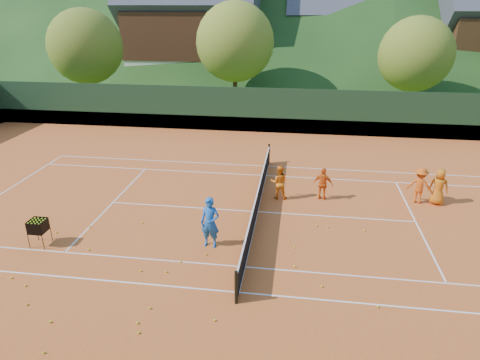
# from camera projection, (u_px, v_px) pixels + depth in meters

# --- Properties ---
(ground) EXTENTS (400.00, 400.00, 0.00)m
(ground) POSITION_uv_depth(u_px,v_px,m) (257.00, 212.00, 18.01)
(ground) COLOR #34571B
(ground) RESTS_ON ground
(clay_court) EXTENTS (40.00, 24.00, 0.02)m
(clay_court) POSITION_uv_depth(u_px,v_px,m) (257.00, 212.00, 18.00)
(clay_court) COLOR #BE521E
(clay_court) RESTS_ON ground
(coach) EXTENTS (0.73, 0.52, 1.89)m
(coach) POSITION_uv_depth(u_px,v_px,m) (210.00, 222.00, 15.13)
(coach) COLOR #1B5DB1
(coach) RESTS_ON clay_court
(student_a) EXTENTS (0.80, 0.64, 1.56)m
(student_a) POSITION_uv_depth(u_px,v_px,m) (279.00, 182.00, 18.96)
(student_a) COLOR orange
(student_a) RESTS_ON clay_court
(student_b) EXTENTS (0.93, 0.55, 1.48)m
(student_b) POSITION_uv_depth(u_px,v_px,m) (323.00, 184.00, 18.88)
(student_b) COLOR orange
(student_b) RESTS_ON clay_court
(student_c) EXTENTS (0.90, 0.72, 1.61)m
(student_c) POSITION_uv_depth(u_px,v_px,m) (439.00, 187.00, 18.41)
(student_c) COLOR #CA6611
(student_c) RESTS_ON clay_court
(student_d) EXTENTS (1.18, 0.88, 1.62)m
(student_d) POSITION_uv_depth(u_px,v_px,m) (420.00, 185.00, 18.55)
(student_d) COLOR #D75413
(student_d) RESTS_ON clay_court
(tennis_ball_0) EXTENTS (0.07, 0.07, 0.07)m
(tennis_ball_0) POSITION_uv_depth(u_px,v_px,m) (139.00, 333.00, 11.35)
(tennis_ball_0) COLOR #CCE125
(tennis_ball_0) RESTS_ON clay_court
(tennis_ball_2) EXTENTS (0.07, 0.07, 0.07)m
(tennis_ball_2) POSITION_uv_depth(u_px,v_px,m) (181.00, 261.00, 14.48)
(tennis_ball_2) COLOR #CCE125
(tennis_ball_2) RESTS_ON clay_court
(tennis_ball_3) EXTENTS (0.07, 0.07, 0.07)m
(tennis_ball_3) POSITION_uv_depth(u_px,v_px,m) (295.00, 266.00, 14.21)
(tennis_ball_3) COLOR #CCE125
(tennis_ball_3) RESTS_ON clay_court
(tennis_ball_4) EXTENTS (0.07, 0.07, 0.07)m
(tennis_ball_4) POSITION_uv_depth(u_px,v_px,m) (317.00, 226.00, 16.81)
(tennis_ball_4) COLOR #CCE125
(tennis_ball_4) RESTS_ON clay_court
(tennis_ball_5) EXTENTS (0.07, 0.07, 0.07)m
(tennis_ball_5) POSITION_uv_depth(u_px,v_px,m) (364.00, 231.00, 16.43)
(tennis_ball_5) COLOR #CCE125
(tennis_ball_5) RESTS_ON clay_court
(tennis_ball_6) EXTENTS (0.07, 0.07, 0.07)m
(tennis_ball_6) POSITION_uv_depth(u_px,v_px,m) (89.00, 250.00, 15.18)
(tennis_ball_6) COLOR #CCE125
(tennis_ball_6) RESTS_ON clay_court
(tennis_ball_7) EXTENTS (0.07, 0.07, 0.07)m
(tennis_ball_7) POSITION_uv_depth(u_px,v_px,m) (90.00, 227.00, 16.73)
(tennis_ball_7) COLOR #CCE125
(tennis_ball_7) RESTS_ON clay_court
(tennis_ball_8) EXTENTS (0.07, 0.07, 0.07)m
(tennis_ball_8) POSITION_uv_depth(u_px,v_px,m) (206.00, 254.00, 14.90)
(tennis_ball_8) COLOR #CCE125
(tennis_ball_8) RESTS_ON clay_court
(tennis_ball_9) EXTENTS (0.07, 0.07, 0.07)m
(tennis_ball_9) POSITION_uv_depth(u_px,v_px,m) (141.00, 271.00, 13.98)
(tennis_ball_9) COLOR #CCE125
(tennis_ball_9) RESTS_ON clay_court
(tennis_ball_10) EXTENTS (0.07, 0.07, 0.07)m
(tennis_ball_10) POSITION_uv_depth(u_px,v_px,m) (150.00, 308.00, 12.27)
(tennis_ball_10) COLOR #CCE125
(tennis_ball_10) RESTS_ON clay_court
(tennis_ball_11) EXTENTS (0.07, 0.07, 0.07)m
(tennis_ball_11) POSITION_uv_depth(u_px,v_px,m) (166.00, 272.00, 13.92)
(tennis_ball_11) COLOR #CCE125
(tennis_ball_11) RESTS_ON clay_court
(tennis_ball_12) EXTENTS (0.07, 0.07, 0.07)m
(tennis_ball_12) POSITION_uv_depth(u_px,v_px,m) (322.00, 286.00, 13.21)
(tennis_ball_12) COLOR #CCE125
(tennis_ball_12) RESTS_ON clay_court
(tennis_ball_13) EXTENTS (0.07, 0.07, 0.07)m
(tennis_ball_13) POSITION_uv_depth(u_px,v_px,m) (44.00, 353.00, 10.71)
(tennis_ball_13) COLOR #CCE125
(tennis_ball_13) RESTS_ON clay_court
(tennis_ball_14) EXTENTS (0.07, 0.07, 0.07)m
(tennis_ball_14) POSITION_uv_depth(u_px,v_px,m) (27.00, 304.00, 12.42)
(tennis_ball_14) COLOR #CCE125
(tennis_ball_14) RESTS_ON clay_court
(tennis_ball_15) EXTENTS (0.07, 0.07, 0.07)m
(tennis_ball_15) POSITION_uv_depth(u_px,v_px,m) (142.00, 223.00, 17.04)
(tennis_ball_15) COLOR #CCE125
(tennis_ball_15) RESTS_ON clay_court
(tennis_ball_16) EXTENTS (0.07, 0.07, 0.07)m
(tennis_ball_16) POSITION_uv_depth(u_px,v_px,m) (50.00, 322.00, 11.74)
(tennis_ball_16) COLOR #CCE125
(tennis_ball_16) RESTS_ON clay_court
(tennis_ball_17) EXTENTS (0.07, 0.07, 0.07)m
(tennis_ball_17) POSITION_uv_depth(u_px,v_px,m) (12.00, 278.00, 13.62)
(tennis_ball_17) COLOR #CCE125
(tennis_ball_17) RESTS_ON clay_court
(tennis_ball_18) EXTENTS (0.07, 0.07, 0.07)m
(tennis_ball_18) POSITION_uv_depth(u_px,v_px,m) (328.00, 227.00, 16.72)
(tennis_ball_18) COLOR #CCE125
(tennis_ball_18) RESTS_ON clay_court
(tennis_ball_19) EXTENTS (0.07, 0.07, 0.07)m
(tennis_ball_19) POSITION_uv_depth(u_px,v_px,m) (57.00, 232.00, 16.32)
(tennis_ball_19) COLOR #CCE125
(tennis_ball_19) RESTS_ON clay_court
(tennis_ball_20) EXTENTS (0.07, 0.07, 0.07)m
(tennis_ball_20) POSITION_uv_depth(u_px,v_px,m) (137.00, 323.00, 11.70)
(tennis_ball_20) COLOR #CCE125
(tennis_ball_20) RESTS_ON clay_court
(tennis_ball_21) EXTENTS (0.07, 0.07, 0.07)m
(tennis_ball_21) POSITION_uv_depth(u_px,v_px,m) (295.00, 247.00, 15.32)
(tennis_ball_21) COLOR #CCE125
(tennis_ball_21) RESTS_ON clay_court
(tennis_ball_23) EXTENTS (0.07, 0.07, 0.07)m
(tennis_ball_23) POSITION_uv_depth(u_px,v_px,m) (25.00, 285.00, 13.25)
(tennis_ball_23) COLOR #CCE125
(tennis_ball_23) RESTS_ON clay_court
(tennis_ball_24) EXTENTS (0.07, 0.07, 0.07)m
(tennis_ball_24) POSITION_uv_depth(u_px,v_px,m) (378.00, 307.00, 12.32)
(tennis_ball_24) COLOR #CCE125
(tennis_ball_24) RESTS_ON clay_court
(tennis_ball_25) EXTENTS (0.07, 0.07, 0.07)m
(tennis_ball_25) POSITION_uv_depth(u_px,v_px,m) (215.00, 320.00, 11.80)
(tennis_ball_25) COLOR #CCE125
(tennis_ball_25) RESTS_ON clay_court
(court_lines) EXTENTS (23.83, 11.03, 0.00)m
(court_lines) POSITION_uv_depth(u_px,v_px,m) (257.00, 212.00, 18.00)
(court_lines) COLOR silver
(court_lines) RESTS_ON clay_court
(tennis_net) EXTENTS (0.10, 12.07, 1.10)m
(tennis_net) POSITION_uv_depth(u_px,v_px,m) (258.00, 201.00, 17.81)
(tennis_net) COLOR black
(tennis_net) RESTS_ON clay_court
(perimeter_fence) EXTENTS (40.40, 24.24, 3.00)m
(perimeter_fence) POSITION_uv_depth(u_px,v_px,m) (258.00, 185.00, 17.52)
(perimeter_fence) COLOR black
(perimeter_fence) RESTS_ON clay_court
(ball_hopper) EXTENTS (0.57, 0.57, 1.00)m
(ball_hopper) POSITION_uv_depth(u_px,v_px,m) (38.00, 227.00, 15.26)
(ball_hopper) COLOR black
(ball_hopper) RESTS_ON clay_court
(chalet_left) EXTENTS (13.80, 9.93, 12.92)m
(chalet_left) POSITION_uv_depth(u_px,v_px,m) (193.00, 29.00, 44.57)
(chalet_left) COLOR beige
(chalet_left) RESTS_ON ground
(chalet_mid) EXTENTS (12.65, 8.82, 11.45)m
(chalet_mid) POSITION_uv_depth(u_px,v_px,m) (345.00, 34.00, 46.40)
(chalet_mid) COLOR beige
(chalet_mid) RESTS_ON ground
(tree_a) EXTENTS (6.00, 6.00, 7.88)m
(tree_a) POSITION_uv_depth(u_px,v_px,m) (85.00, 47.00, 34.68)
(tree_a) COLOR #432A1A
(tree_a) RESTS_ON ground
(tree_b) EXTENTS (6.40, 6.40, 8.40)m
(tree_b) POSITION_uv_depth(u_px,v_px,m) (235.00, 42.00, 34.82)
(tree_b) COLOR #3E2619
(tree_b) RESTS_ON ground
(tree_c) EXTENTS (5.60, 5.60, 7.35)m
(tree_c) POSITION_uv_depth(u_px,v_px,m) (416.00, 54.00, 32.34)
(tree_c) COLOR #3C2718
(tree_c) RESTS_ON ground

